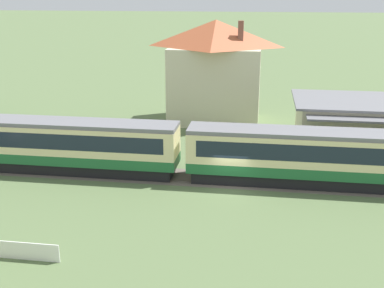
% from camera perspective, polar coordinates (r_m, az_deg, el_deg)
% --- Properties ---
extents(ground_plane, '(600.00, 600.00, 0.00)m').
position_cam_1_polar(ground_plane, '(35.95, 4.47, -5.29)').
color(ground_plane, '#566B42').
extents(passenger_train, '(80.82, 3.05, 4.22)m').
position_cam_1_polar(passenger_train, '(37.12, -0.68, -0.61)').
color(passenger_train, '#1E6033').
rests_on(passenger_train, ground_plane).
extents(railway_track, '(117.25, 3.60, 0.04)m').
position_cam_1_polar(railway_track, '(38.04, -1.77, -3.89)').
color(railway_track, '#665B51').
rests_on(railway_track, ground_plane).
extents(station_building, '(14.91, 9.71, 4.69)m').
position_cam_1_polar(station_building, '(46.42, 20.99, 2.02)').
color(station_building, beige).
rests_on(station_building, ground_plane).
extents(station_house_terracotta_roof, '(10.46, 7.69, 11.07)m').
position_cam_1_polar(station_house_terracotta_roof, '(53.06, 2.79, 8.73)').
color(station_house_terracotta_roof, beige).
rests_on(station_house_terracotta_roof, ground_plane).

